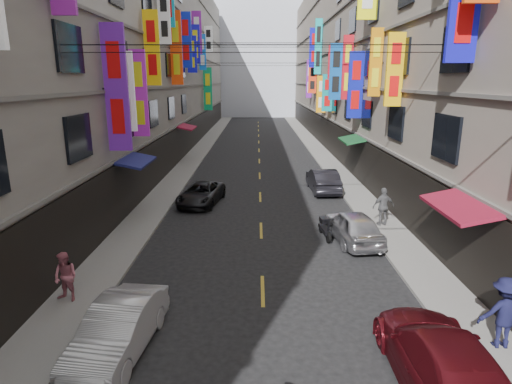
{
  "coord_description": "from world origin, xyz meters",
  "views": [
    {
      "loc": [
        -0.19,
        4.86,
        6.88
      ],
      "look_at": [
        -0.22,
        14.32,
        4.41
      ],
      "focal_mm": 30.0,
      "sensor_mm": 36.0,
      "label": 1
    }
  ],
  "objects_px": {
    "car_right_near": "(443,362)",
    "car_right_mid": "(353,226)",
    "scooter_far_right": "(325,228)",
    "car_right_far": "(323,180)",
    "car_left_mid": "(118,329)",
    "pedestrian_rnear": "(504,313)",
    "car_left_far": "(201,194)",
    "pedestrian_lfar": "(66,277)",
    "pedestrian_rfar": "(383,207)"
  },
  "relations": [
    {
      "from": "car_left_mid",
      "to": "pedestrian_rfar",
      "type": "xyz_separation_m",
      "value": [
        9.62,
        9.84,
        0.38
      ]
    },
    {
      "from": "scooter_far_right",
      "to": "car_left_mid",
      "type": "bearing_deg",
      "value": 46.03
    },
    {
      "from": "scooter_far_right",
      "to": "car_left_far",
      "type": "distance_m",
      "value": 8.32
    },
    {
      "from": "car_left_far",
      "to": "car_right_far",
      "type": "xyz_separation_m",
      "value": [
        7.4,
        2.86,
        0.14
      ]
    },
    {
      "from": "car_right_near",
      "to": "pedestrian_lfar",
      "type": "distance_m",
      "value": 10.92
    },
    {
      "from": "car_right_far",
      "to": "pedestrian_lfar",
      "type": "distance_m",
      "value": 17.56
    },
    {
      "from": "pedestrian_lfar",
      "to": "pedestrian_rfar",
      "type": "height_order",
      "value": "pedestrian_rfar"
    },
    {
      "from": "pedestrian_lfar",
      "to": "pedestrian_rnear",
      "type": "bearing_deg",
      "value": 7.62
    },
    {
      "from": "scooter_far_right",
      "to": "pedestrian_rnear",
      "type": "distance_m",
      "value": 8.98
    },
    {
      "from": "scooter_far_right",
      "to": "car_right_far",
      "type": "height_order",
      "value": "car_right_far"
    },
    {
      "from": "pedestrian_rnear",
      "to": "pedestrian_rfar",
      "type": "bearing_deg",
      "value": -86.41
    },
    {
      "from": "scooter_far_right",
      "to": "car_left_far",
      "type": "xyz_separation_m",
      "value": [
        -6.26,
        5.48,
        0.15
      ]
    },
    {
      "from": "car_left_mid",
      "to": "pedestrian_rfar",
      "type": "relative_size",
      "value": 2.19
    },
    {
      "from": "scooter_far_right",
      "to": "car_right_far",
      "type": "xyz_separation_m",
      "value": [
        1.14,
        8.34,
        0.3
      ]
    },
    {
      "from": "scooter_far_right",
      "to": "car_right_near",
      "type": "bearing_deg",
      "value": 90.69
    },
    {
      "from": "car_right_near",
      "to": "pedestrian_lfar",
      "type": "height_order",
      "value": "pedestrian_lfar"
    },
    {
      "from": "car_left_far",
      "to": "car_right_far",
      "type": "height_order",
      "value": "car_right_far"
    },
    {
      "from": "car_right_mid",
      "to": "pedestrian_lfar",
      "type": "distance_m",
      "value": 11.57
    },
    {
      "from": "pedestrian_rnear",
      "to": "pedestrian_rfar",
      "type": "height_order",
      "value": "pedestrian_rnear"
    },
    {
      "from": "car_right_near",
      "to": "car_right_far",
      "type": "relative_size",
      "value": 1.16
    },
    {
      "from": "pedestrian_rfar",
      "to": "scooter_far_right",
      "type": "bearing_deg",
      "value": 13.67
    },
    {
      "from": "car_left_far",
      "to": "pedestrian_rnear",
      "type": "bearing_deg",
      "value": -45.38
    },
    {
      "from": "car_right_far",
      "to": "pedestrian_rnear",
      "type": "xyz_separation_m",
      "value": [
        2.19,
        -16.65,
        0.35
      ]
    },
    {
      "from": "car_left_mid",
      "to": "car_right_near",
      "type": "distance_m",
      "value": 7.9
    },
    {
      "from": "car_right_far",
      "to": "pedestrian_rfar",
      "type": "relative_size",
      "value": 2.41
    },
    {
      "from": "car_left_far",
      "to": "car_right_far",
      "type": "relative_size",
      "value": 0.96
    },
    {
      "from": "car_right_near",
      "to": "pedestrian_rnear",
      "type": "xyz_separation_m",
      "value": [
        2.19,
        1.54,
        0.33
      ]
    },
    {
      "from": "car_right_mid",
      "to": "car_right_near",
      "type": "bearing_deg",
      "value": 82.07
    },
    {
      "from": "scooter_far_right",
      "to": "pedestrian_rfar",
      "type": "relative_size",
      "value": 0.97
    },
    {
      "from": "scooter_far_right",
      "to": "car_right_far",
      "type": "distance_m",
      "value": 8.42
    },
    {
      "from": "car_left_far",
      "to": "car_right_mid",
      "type": "distance_m",
      "value": 9.51
    },
    {
      "from": "car_left_mid",
      "to": "car_right_mid",
      "type": "relative_size",
      "value": 0.97
    },
    {
      "from": "car_right_near",
      "to": "car_right_mid",
      "type": "relative_size",
      "value": 1.24
    },
    {
      "from": "car_right_far",
      "to": "pedestrian_rnear",
      "type": "height_order",
      "value": "pedestrian_rnear"
    },
    {
      "from": "car_right_far",
      "to": "pedestrian_lfar",
      "type": "relative_size",
      "value": 2.78
    },
    {
      "from": "car_left_far",
      "to": "pedestrian_rnear",
      "type": "distance_m",
      "value": 16.81
    },
    {
      "from": "car_right_mid",
      "to": "pedestrian_rfar",
      "type": "bearing_deg",
      "value": -142.58
    },
    {
      "from": "car_left_mid",
      "to": "pedestrian_rfar",
      "type": "height_order",
      "value": "pedestrian_rfar"
    },
    {
      "from": "scooter_far_right",
      "to": "car_right_near",
      "type": "xyz_separation_m",
      "value": [
        1.14,
        -9.86,
        0.31
      ]
    },
    {
      "from": "pedestrian_lfar",
      "to": "pedestrian_rfar",
      "type": "xyz_separation_m",
      "value": [
        12.05,
        7.33,
        0.12
      ]
    },
    {
      "from": "car_left_far",
      "to": "pedestrian_rnear",
      "type": "height_order",
      "value": "pedestrian_rnear"
    },
    {
      "from": "car_right_mid",
      "to": "pedestrian_rfar",
      "type": "relative_size",
      "value": 2.26
    },
    {
      "from": "car_right_far",
      "to": "pedestrian_rfar",
      "type": "distance_m",
      "value": 7.21
    },
    {
      "from": "scooter_far_right",
      "to": "pedestrian_rfar",
      "type": "xyz_separation_m",
      "value": [
        2.99,
        1.38,
        0.6
      ]
    },
    {
      "from": "car_right_mid",
      "to": "pedestrian_rnear",
      "type": "bearing_deg",
      "value": 97.72
    },
    {
      "from": "pedestrian_rnear",
      "to": "car_left_far",
      "type": "bearing_deg",
      "value": -53.58
    },
    {
      "from": "scooter_far_right",
      "to": "car_left_far",
      "type": "height_order",
      "value": "car_left_far"
    },
    {
      "from": "car_left_mid",
      "to": "car_right_far",
      "type": "height_order",
      "value": "car_right_far"
    },
    {
      "from": "car_right_mid",
      "to": "pedestrian_lfar",
      "type": "xyz_separation_m",
      "value": [
        -10.19,
        -5.46,
        0.21
      ]
    },
    {
      "from": "scooter_far_right",
      "to": "car_left_mid",
      "type": "xyz_separation_m",
      "value": [
        -6.63,
        -8.47,
        0.23
      ]
    }
  ]
}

